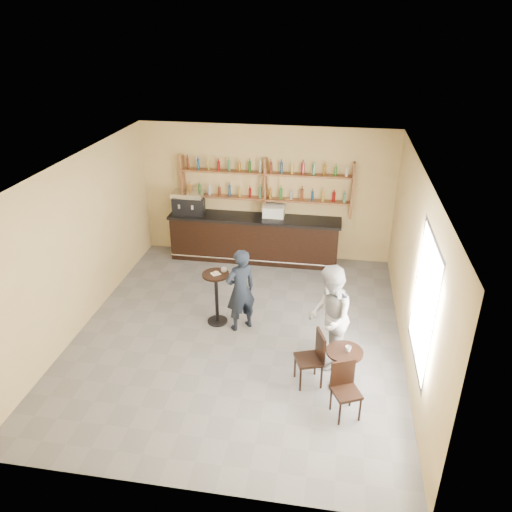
% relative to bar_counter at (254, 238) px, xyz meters
% --- Properties ---
extents(floor, '(7.00, 7.00, 0.00)m').
position_rel_bar_counter_xyz_m(floor, '(0.23, -3.15, -0.55)').
color(floor, slate).
rests_on(floor, ground).
extents(ceiling, '(7.00, 7.00, 0.00)m').
position_rel_bar_counter_xyz_m(ceiling, '(0.23, -3.15, 2.65)').
color(ceiling, white).
rests_on(ceiling, wall_back).
extents(wall_back, '(7.00, 0.00, 7.00)m').
position_rel_bar_counter_xyz_m(wall_back, '(0.23, 0.35, 1.05)').
color(wall_back, '#D6B879').
rests_on(wall_back, floor).
extents(wall_front, '(7.00, 0.00, 7.00)m').
position_rel_bar_counter_xyz_m(wall_front, '(0.23, -6.65, 1.05)').
color(wall_front, '#D6B879').
rests_on(wall_front, floor).
extents(wall_left, '(0.00, 7.00, 7.00)m').
position_rel_bar_counter_xyz_m(wall_left, '(-2.77, -3.15, 1.05)').
color(wall_left, '#D6B879').
rests_on(wall_left, floor).
extents(wall_right, '(0.00, 7.00, 7.00)m').
position_rel_bar_counter_xyz_m(wall_right, '(3.23, -3.15, 1.05)').
color(wall_right, '#D6B879').
rests_on(wall_right, floor).
extents(window_pane, '(0.00, 2.00, 2.00)m').
position_rel_bar_counter_xyz_m(window_pane, '(3.22, -4.35, 1.15)').
color(window_pane, white).
rests_on(window_pane, wall_right).
extents(window_frame, '(0.04, 1.70, 2.10)m').
position_rel_bar_counter_xyz_m(window_frame, '(3.21, -4.35, 1.15)').
color(window_frame, black).
rests_on(window_frame, wall_right).
extents(shelf_unit, '(4.00, 0.26, 1.40)m').
position_rel_bar_counter_xyz_m(shelf_unit, '(0.23, 0.22, 1.26)').
color(shelf_unit, brown).
rests_on(shelf_unit, wall_back).
extents(liquor_bottles, '(3.68, 0.10, 1.00)m').
position_rel_bar_counter_xyz_m(liquor_bottles, '(0.23, 0.22, 1.43)').
color(liquor_bottles, '#8C5919').
rests_on(liquor_bottles, shelf_unit).
extents(bar_counter, '(4.09, 0.80, 1.11)m').
position_rel_bar_counter_xyz_m(bar_counter, '(0.00, 0.00, 0.00)').
color(bar_counter, black).
rests_on(bar_counter, floor).
extents(espresso_machine, '(0.81, 0.59, 0.53)m').
position_rel_bar_counter_xyz_m(espresso_machine, '(-1.59, 0.00, 0.82)').
color(espresso_machine, black).
rests_on(espresso_machine, bar_counter).
extents(pastry_case, '(0.54, 0.45, 0.30)m').
position_rel_bar_counter_xyz_m(pastry_case, '(0.46, 0.00, 0.71)').
color(pastry_case, silver).
rests_on(pastry_case, bar_counter).
extents(pedestal_table, '(0.62, 0.62, 1.06)m').
position_rel_bar_counter_xyz_m(pedestal_table, '(-0.26, -2.84, -0.02)').
color(pedestal_table, black).
rests_on(pedestal_table, floor).
extents(napkin, '(0.22, 0.22, 0.00)m').
position_rel_bar_counter_xyz_m(napkin, '(-0.26, -2.84, 0.51)').
color(napkin, white).
rests_on(napkin, pedestal_table).
extents(donut, '(0.14, 0.14, 0.04)m').
position_rel_bar_counter_xyz_m(donut, '(-0.25, -2.85, 0.54)').
color(donut, '#C78549').
rests_on(donut, napkin).
extents(cup_pedestal, '(0.14, 0.14, 0.09)m').
position_rel_bar_counter_xyz_m(cup_pedestal, '(-0.12, -2.74, 0.55)').
color(cup_pedestal, white).
rests_on(cup_pedestal, pedestal_table).
extents(man_main, '(0.72, 0.69, 1.65)m').
position_rel_bar_counter_xyz_m(man_main, '(0.23, -2.96, 0.27)').
color(man_main, black).
rests_on(man_main, floor).
extents(cafe_table, '(0.66, 0.66, 0.73)m').
position_rel_bar_counter_xyz_m(cafe_table, '(2.16, -4.40, -0.19)').
color(cafe_table, black).
rests_on(cafe_table, floor).
extents(cup_cafe, '(0.13, 0.13, 0.09)m').
position_rel_bar_counter_xyz_m(cup_cafe, '(2.21, -4.40, 0.22)').
color(cup_cafe, white).
rests_on(cup_cafe, cafe_table).
extents(chair_west, '(0.52, 0.52, 0.94)m').
position_rel_bar_counter_xyz_m(chair_west, '(1.61, -4.35, -0.08)').
color(chair_west, black).
rests_on(chair_west, floor).
extents(chair_south, '(0.50, 0.50, 0.88)m').
position_rel_bar_counter_xyz_m(chair_south, '(2.21, -5.00, -0.11)').
color(chair_south, black).
rests_on(chair_south, floor).
extents(patron_second, '(0.73, 0.92, 1.84)m').
position_rel_bar_counter_xyz_m(patron_second, '(1.88, -3.77, 0.37)').
color(patron_second, '#96979B').
rests_on(patron_second, floor).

